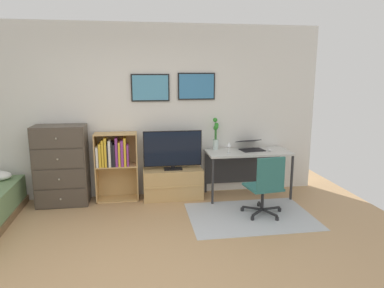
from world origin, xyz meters
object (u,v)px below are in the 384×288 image
(laptop, at_px, (250,146))
(computer_mouse, at_px, (270,150))
(desk, at_px, (246,158))
(wine_glass, at_px, (229,145))
(bookshelf, at_px, (115,159))
(tv_stand, at_px, (173,183))
(dresser, at_px, (62,165))
(bamboo_vase, at_px, (216,135))
(television, at_px, (173,150))
(office_chair, at_px, (266,185))

(laptop, distance_m, computer_mouse, 0.31)
(desk, bearing_deg, wine_glass, -153.25)
(bookshelf, distance_m, tv_stand, 0.98)
(dresser, distance_m, tv_stand, 1.70)
(tv_stand, height_order, desk, desk)
(laptop, distance_m, bamboo_vase, 0.59)
(tv_stand, bearing_deg, bamboo_vase, 9.30)
(bamboo_vase, height_order, wine_glass, bamboo_vase)
(wine_glass, bearing_deg, tv_stand, 167.29)
(bookshelf, relative_size, television, 1.17)
(wine_glass, bearing_deg, bamboo_vase, 114.41)
(laptop, bearing_deg, computer_mouse, -35.68)
(office_chair, distance_m, wine_glass, 0.91)
(television, height_order, computer_mouse, television)
(wine_glass, bearing_deg, office_chair, -65.53)
(bookshelf, bearing_deg, computer_mouse, -3.99)
(computer_mouse, height_order, wine_glass, wine_glass)
(bookshelf, xyz_separation_m, office_chair, (2.08, -0.98, -0.19))
(tv_stand, height_order, laptop, laptop)
(bookshelf, bearing_deg, laptop, -0.68)
(laptop, xyz_separation_m, wine_glass, (-0.41, -0.21, 0.07))
(bookshelf, bearing_deg, tv_stand, -2.86)
(office_chair, bearing_deg, laptop, 78.03)
(office_chair, relative_size, computer_mouse, 8.27)
(bamboo_vase, bearing_deg, computer_mouse, -16.29)
(computer_mouse, relative_size, bamboo_vase, 0.20)
(bookshelf, height_order, desk, bookshelf)
(television, xyz_separation_m, desk, (1.19, 0.00, -0.17))
(office_chair, height_order, computer_mouse, office_chair)
(bookshelf, relative_size, desk, 0.81)
(dresser, height_order, office_chair, dresser)
(bookshelf, relative_size, bamboo_vase, 2.06)
(tv_stand, xyz_separation_m, television, (0.00, -0.02, 0.54))
(dresser, relative_size, desk, 0.91)
(tv_stand, distance_m, television, 0.54)
(television, distance_m, wine_glass, 0.87)
(wine_glass, bearing_deg, laptop, 27.03)
(computer_mouse, bearing_deg, tv_stand, 175.35)
(tv_stand, bearing_deg, office_chair, -38.21)
(office_chair, height_order, wine_glass, wine_glass)
(desk, relative_size, bamboo_vase, 2.56)
(bookshelf, relative_size, computer_mouse, 10.17)
(television, relative_size, bamboo_vase, 1.76)
(tv_stand, bearing_deg, dresser, -179.48)
(desk, xyz_separation_m, bamboo_vase, (-0.48, 0.14, 0.38))
(computer_mouse, bearing_deg, office_chair, -113.19)
(office_chair, relative_size, bamboo_vase, 1.67)
(desk, xyz_separation_m, computer_mouse, (0.34, -0.10, 0.15))
(tv_stand, relative_size, computer_mouse, 8.92)
(laptop, relative_size, bamboo_vase, 0.85)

